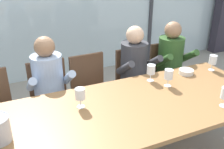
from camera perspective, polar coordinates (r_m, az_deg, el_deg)
The scene contains 15 objects.
ground at distance 3.39m, azimuth -4.54°, elevation -9.81°, with size 14.00×14.00×0.00m, color #9E9384.
window_glass_panel at distance 4.32m, azimuth -12.36°, elevation 15.98°, with size 7.83×0.03×2.60m, color silver.
dining_table at distance 2.24m, azimuth 3.69°, elevation -8.45°, with size 2.63×1.01×0.76m.
chair_left_of_center at distance 2.95m, azimuth -13.49°, elevation -4.35°, with size 0.45×0.45×0.89m.
chair_center at distance 3.05m, azimuth -4.78°, elevation -2.67°, with size 0.46×0.46×0.89m.
chair_right_of_center at distance 3.25m, azimuth 5.00°, elevation -0.86°, with size 0.44×0.44×0.89m.
chair_near_window_right at distance 3.51m, azimuth 12.11°, elevation 0.69°, with size 0.46×0.46×0.89m.
person_pale_blue_shirt at distance 2.75m, azimuth -13.54°, elevation -2.55°, with size 0.47×0.62×1.21m.
person_charcoal_jacket at distance 3.06m, azimuth 5.61°, elevation 1.01°, with size 0.48×0.62×1.21m.
person_olive_shirt at distance 3.34m, azimuth 13.50°, elevation 2.46°, with size 0.47×0.61×1.21m.
tasting_bowl at distance 2.89m, azimuth 16.17°, elevation 0.59°, with size 0.16×0.16×0.05m, color silver.
wine_glass_by_left_taster at distance 3.04m, azimuth 21.54°, elevation 3.05°, with size 0.08×0.08×0.17m.
wine_glass_near_bucket at distance 2.54m, azimuth 12.49°, elevation -0.11°, with size 0.08×0.08×0.17m.
wine_glass_center_pour at distance 2.61m, azimuth 8.67°, elevation 0.97°, with size 0.08×0.08×0.17m.
wine_glass_by_right_taster at distance 2.15m, azimuth -7.10°, elevation -4.47°, with size 0.08×0.08×0.17m.
Camera 1 is at (-0.89, -1.65, 1.92)m, focal length 41.10 mm.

